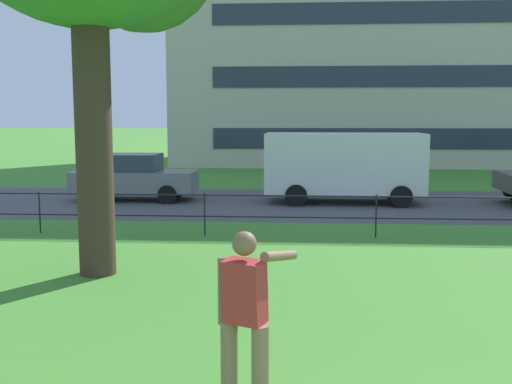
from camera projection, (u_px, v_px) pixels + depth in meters
The scene contains 5 objects.
street_strip at pixel (354, 204), 19.13m from camera, with size 80.00×7.18×0.01m, color #4C4C51.
park_fence at pixel (376, 209), 13.69m from camera, with size 39.61×0.04×1.00m.
person_thrower at pixel (245, 319), 5.39m from camera, with size 0.72×0.69×1.75m.
car_grey_far_left at pixel (134, 177), 19.93m from camera, with size 4.01×1.84×1.54m.
panel_van_far_right at pixel (344, 163), 19.27m from camera, with size 5.04×2.19×2.24m.
Camera 1 is at (-1.80, -2.86, 2.75)m, focal length 42.14 mm.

